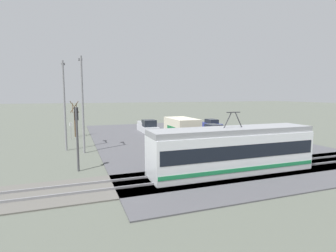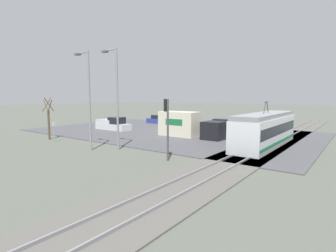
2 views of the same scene
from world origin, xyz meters
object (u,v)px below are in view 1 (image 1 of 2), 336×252
at_px(light_rail_tram, 232,151).
at_px(street_lamp_mid_block, 82,99).
at_px(pickup_truck, 148,127).
at_px(box_truck, 186,134).
at_px(no_parking_sign, 71,129).
at_px(sedan_car_1, 263,136).
at_px(sedan_car_2, 212,125).
at_px(street_tree, 75,121).
at_px(sedan_car_0, 214,131).
at_px(traffic_light_pole, 77,130).
at_px(street_lamp_near_crossing, 64,100).

bearing_deg(light_rail_tram, street_lamp_mid_block, -47.46).
xyz_separation_m(light_rail_tram, pickup_truck, (0.19, -21.97, -0.86)).
relative_size(box_truck, no_parking_sign, 3.86).
bearing_deg(sedan_car_1, no_parking_sign, 156.52).
bearing_deg(no_parking_sign, sedan_car_2, -171.78).
xyz_separation_m(pickup_truck, street_lamp_mid_block, (9.63, 11.27, 4.50)).
xyz_separation_m(box_truck, street_tree, (11.05, -11.90, 0.74)).
relative_size(box_truck, sedan_car_0, 1.79).
relative_size(traffic_light_pole, street_lamp_near_crossing, 0.53).
bearing_deg(street_lamp_near_crossing, pickup_truck, -140.26).
bearing_deg(box_truck, traffic_light_pole, 25.12).
bearing_deg(sedan_car_1, light_rail_tram, -138.01).
bearing_deg(street_lamp_near_crossing, no_parking_sign, -93.62).
xyz_separation_m(sedan_car_1, no_parking_sign, (21.94, -9.53, 0.65)).
bearing_deg(street_tree, light_rail_tram, 116.18).
bearing_deg(sedan_car_0, traffic_light_pole, -148.22).
bearing_deg(street_lamp_near_crossing, street_tree, -96.34).
height_order(sedan_car_2, no_parking_sign, no_parking_sign).
bearing_deg(pickup_truck, street_lamp_mid_block, 49.50).
bearing_deg(light_rail_tram, pickup_truck, -89.49).
xyz_separation_m(sedan_car_0, street_lamp_mid_block, (17.07, 4.60, 4.56)).
bearing_deg(street_lamp_near_crossing, sedan_car_2, -156.18).
bearing_deg(pickup_truck, traffic_light_pole, 59.75).
relative_size(traffic_light_pole, street_tree, 0.98).
height_order(sedan_car_1, street_lamp_near_crossing, street_lamp_near_crossing).
height_order(light_rail_tram, pickup_truck, light_rail_tram).
bearing_deg(traffic_light_pole, box_truck, -154.88).
bearing_deg(light_rail_tram, no_parking_sign, -60.19).
height_order(pickup_truck, sedan_car_1, pickup_truck).
xyz_separation_m(box_truck, no_parking_sign, (11.61, -9.84, -0.14)).
bearing_deg(light_rail_tram, street_tree, -63.82).
bearing_deg(street_lamp_mid_block, street_tree, -86.29).
bearing_deg(street_lamp_mid_block, no_parking_sign, -81.78).
bearing_deg(traffic_light_pole, pickup_truck, -120.25).
bearing_deg(street_lamp_near_crossing, traffic_light_pole, 96.86).
relative_size(light_rail_tram, street_tree, 2.54).
xyz_separation_m(pickup_truck, street_lamp_near_crossing, (11.30, 9.39, 4.35)).
bearing_deg(pickup_truck, street_lamp_near_crossing, 39.74).
xyz_separation_m(street_lamp_near_crossing, no_parking_sign, (-0.43, -6.73, -3.82)).
bearing_deg(street_lamp_mid_block, sedan_car_0, -164.93).
distance_m(light_rail_tram, street_lamp_near_crossing, 17.39).
bearing_deg(no_parking_sign, street_tree, -104.95).
height_order(traffic_light_pole, no_parking_sign, traffic_light_pole).
distance_m(sedan_car_2, street_tree, 21.58).
distance_m(sedan_car_1, no_parking_sign, 23.93).
relative_size(sedan_car_1, no_parking_sign, 2.14).
bearing_deg(sedan_car_2, sedan_car_0, 62.57).
distance_m(sedan_car_1, street_lamp_mid_block, 21.22).
bearing_deg(sedan_car_1, sedan_car_2, 89.49).
bearing_deg(traffic_light_pole, sedan_car_0, -148.22).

